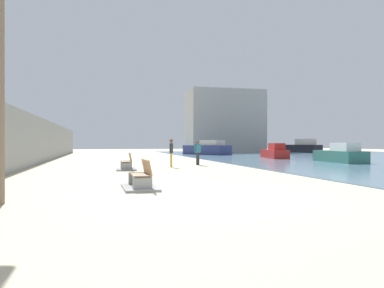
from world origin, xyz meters
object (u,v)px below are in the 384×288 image
(bench_near, at_px, (141,182))
(boat_far_right, at_px, (340,155))
(boat_outer, at_px, (207,149))
(boat_nearest, at_px, (275,152))
(person_walking, at_px, (198,151))
(boat_mid_bay, at_px, (301,147))
(bench_far, at_px, (127,166))
(person_standing, at_px, (171,151))

(bench_near, relative_size, boat_far_right, 0.41)
(boat_outer, distance_m, boat_nearest, 12.16)
(boat_outer, bearing_deg, person_walking, -108.13)
(bench_near, xyz_separation_m, boat_mid_bay, (28.08, 37.37, 0.59))
(person_walking, bearing_deg, bench_far, -146.99)
(boat_outer, bearing_deg, boat_mid_bay, 18.38)
(boat_mid_bay, xyz_separation_m, boat_nearest, (-13.02, -17.13, -0.24))
(bench_far, relative_size, person_standing, 1.22)
(bench_near, xyz_separation_m, person_standing, (2.95, 10.09, 0.80))
(bench_near, distance_m, boat_nearest, 25.24)
(person_walking, distance_m, boat_mid_bay, 34.28)
(bench_near, xyz_separation_m, boat_outer, (11.69, 31.93, 0.52))
(person_standing, bearing_deg, boat_nearest, 39.98)
(boat_mid_bay, relative_size, boat_nearest, 1.38)
(person_walking, distance_m, boat_far_right, 11.28)
(bench_near, distance_m, person_walking, 12.99)
(bench_near, xyz_separation_m, person_walking, (5.13, 11.91, 0.76))
(person_standing, bearing_deg, bench_far, -153.07)
(person_standing, bearing_deg, bench_near, -106.29)
(bench_near, height_order, boat_far_right, boat_far_right)
(bench_near, distance_m, bench_far, 8.66)
(bench_near, distance_m, boat_mid_bay, 46.75)
(boat_far_right, bearing_deg, boat_outer, 103.38)
(bench_far, xyz_separation_m, boat_nearest, (14.94, 11.59, 0.35))
(person_standing, height_order, boat_far_right, person_standing)
(boat_mid_bay, bearing_deg, bench_far, -134.23)
(bench_near, xyz_separation_m, boat_far_right, (16.41, 12.08, 0.37))
(bench_far, bearing_deg, boat_mid_bay, 45.77)
(bench_near, relative_size, boat_mid_bay, 0.29)
(bench_near, distance_m, boat_far_right, 20.38)
(person_walking, relative_size, boat_mid_bay, 0.23)
(boat_nearest, bearing_deg, person_standing, -140.02)
(bench_near, bearing_deg, boat_outer, 69.89)
(person_walking, distance_m, person_standing, 2.84)
(bench_far, distance_m, boat_mid_bay, 40.08)
(boat_outer, relative_size, boat_nearest, 1.32)
(bench_near, relative_size, bench_far, 0.99)
(boat_outer, height_order, boat_mid_bay, boat_mid_bay)
(person_standing, relative_size, boat_nearest, 0.33)
(bench_far, distance_m, boat_far_right, 16.64)
(bench_far, relative_size, boat_mid_bay, 0.29)
(person_standing, height_order, boat_nearest, person_standing)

